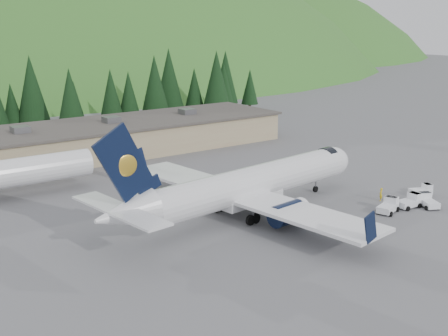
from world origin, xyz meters
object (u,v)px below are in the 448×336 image
baggage_tug_c (427,201)px  baggage_tug_b (422,190)px  baggage_tug_a (389,206)px  baggage_tug_d (410,201)px  terminal_building (84,141)px  airliner (248,186)px  ramp_worker (381,194)px

baggage_tug_c → baggage_tug_b: bearing=-21.2°
baggage_tug_a → baggage_tug_c: bearing=-32.3°
baggage_tug_a → baggage_tug_d: bearing=-23.5°
terminal_building → airliner: bearing=-84.2°
airliner → ramp_worker: size_ratio=23.45×
terminal_building → baggage_tug_d: 52.13m
baggage_tug_b → terminal_building: bearing=144.5°
baggage_tug_b → baggage_tug_d: (-5.39, -2.09, 0.09)m
airliner → baggage_tug_c: airliner is taller
baggage_tug_a → baggage_tug_b: 9.06m
terminal_building → baggage_tug_d: terminal_building is taller
baggage_tug_c → baggage_tug_a: bearing=101.6°
terminal_building → baggage_tug_d: bearing=-66.1°
baggage_tug_a → ramp_worker: (2.71, 3.30, 0.06)m
airliner → baggage_tug_d: size_ratio=11.91×
baggage_tug_a → baggage_tug_d: (3.51, -0.40, -0.01)m
baggage_tug_b → ramp_worker: size_ratio=1.88×
baggage_tug_c → baggage_tug_d: baggage_tug_d is taller
terminal_building → baggage_tug_b: bearing=-59.8°
baggage_tug_a → ramp_worker: bearing=33.6°
baggage_tug_c → baggage_tug_d: size_ratio=1.04×
baggage_tug_b → airliner: bearing=-173.9°
baggage_tug_a → baggage_tug_d: 3.53m
terminal_building → ramp_worker: 48.43m
baggage_tug_c → ramp_worker: 5.47m
baggage_tug_a → baggage_tug_b: size_ratio=1.13×
terminal_building → baggage_tug_d: size_ratio=22.21×
baggage_tug_d → ramp_worker: bearing=105.5°
airliner → baggage_tug_d: bearing=-36.0°
baggage_tug_d → airliner: bearing=154.3°
baggage_tug_b → terminal_building: 52.72m
baggage_tug_a → baggage_tug_c: 5.58m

